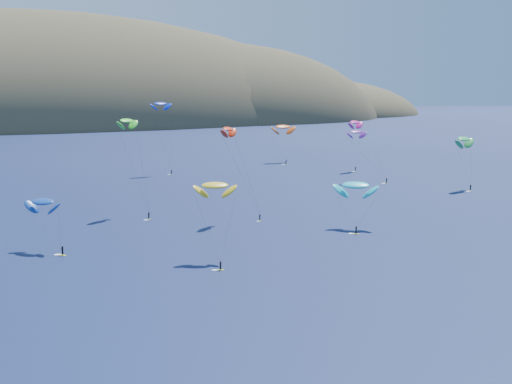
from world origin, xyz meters
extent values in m
plane|color=black|center=(0.00, 0.00, 0.00)|extent=(2800.00, 2800.00, 0.00)
ellipsoid|color=#3D3526|center=(20.00, 560.00, -12.60)|extent=(600.00, 300.00, 210.00)
ellipsoid|color=#3D3526|center=(180.00, 540.00, -9.36)|extent=(320.00, 220.00, 156.00)
ellipsoid|color=#3D3526|center=(300.00, 580.00, -5.04)|extent=(240.00, 180.00, 84.00)
cube|color=#FBFC1C|center=(-15.53, 51.35, 0.04)|extent=(1.36, 0.82, 0.07)
cylinder|color=black|center=(-15.53, 51.35, 0.86)|extent=(0.31, 0.31, 1.40)
sphere|color=#8C6047|center=(-15.53, 51.35, 1.67)|extent=(0.23, 0.23, 0.23)
ellipsoid|color=gold|center=(-12.74, 60.73, 14.18)|extent=(8.71, 6.27, 4.42)
cube|color=#FBFC1C|center=(-13.53, 103.53, 0.04)|extent=(1.35, 1.16, 0.08)
cylinder|color=black|center=(-13.53, 103.53, 0.91)|extent=(0.33, 0.33, 1.49)
sphere|color=#8C6047|center=(-13.53, 103.53, 1.78)|extent=(0.25, 0.25, 0.25)
ellipsoid|color=#35D729|center=(-15.54, 114.36, 23.98)|extent=(7.99, 7.21, 4.13)
cube|color=#FBFC1C|center=(18.87, 183.95, 0.04)|extent=(1.39, 0.61, 0.07)
cylinder|color=black|center=(18.87, 183.95, 0.88)|extent=(0.32, 0.32, 1.44)
sphere|color=#8C6047|center=(18.87, 183.95, 1.71)|extent=(0.24, 0.24, 0.24)
ellipsoid|color=#0322CA|center=(17.03, 189.64, 25.83)|extent=(8.71, 5.15, 4.56)
cube|color=#FBFC1C|center=(23.76, 67.23, 0.04)|extent=(1.34, 1.25, 0.08)
cylinder|color=black|center=(23.76, 67.23, 0.93)|extent=(0.33, 0.33, 1.52)
sphere|color=#8C6047|center=(23.76, 67.23, 1.81)|extent=(0.26, 0.26, 0.26)
ellipsoid|color=#12B1BB|center=(27.87, 74.14, 9.95)|extent=(10.56, 10.13, 5.58)
cube|color=#FBFC1C|center=(77.19, 131.24, 0.04)|extent=(1.47, 0.45, 0.08)
cylinder|color=black|center=(77.19, 131.24, 0.95)|extent=(0.34, 0.34, 1.56)
sphere|color=#8C6047|center=(77.19, 131.24, 1.86)|extent=(0.26, 0.26, 0.26)
ellipsoid|color=#651B90|center=(70.59, 140.16, 16.97)|extent=(7.59, 3.65, 4.20)
cube|color=#FBFC1C|center=(85.22, 162.88, 0.04)|extent=(1.43, 0.95, 0.08)
cylinder|color=black|center=(85.22, 162.88, 0.91)|extent=(0.32, 0.32, 1.48)
sphere|color=#8C6047|center=(85.22, 162.88, 1.77)|extent=(0.25, 0.25, 0.25)
ellipsoid|color=#D2198E|center=(87.16, 166.66, 18.48)|extent=(9.45, 7.23, 4.78)
cube|color=#FBFC1C|center=(10.78, 90.43, 0.03)|extent=(1.15, 1.11, 0.07)
cylinder|color=black|center=(10.78, 90.43, 0.81)|extent=(0.29, 0.29, 1.33)
sphere|color=#8C6047|center=(10.78, 90.43, 1.58)|extent=(0.22, 0.22, 0.22)
ellipsoid|color=red|center=(4.44, 95.01, 22.46)|extent=(7.23, 7.05, 3.85)
cube|color=#FBFC1C|center=(-39.55, 74.74, 0.04)|extent=(1.31, 1.39, 0.08)
cylinder|color=black|center=(-39.55, 74.74, 0.97)|extent=(0.35, 0.35, 1.58)
sphere|color=#8C6047|center=(-39.55, 74.74, 1.89)|extent=(0.27, 0.27, 0.27)
ellipsoid|color=navy|center=(-41.94, 81.77, 9.86)|extent=(8.26, 8.60, 4.55)
cube|color=#FBFC1C|center=(71.87, 194.62, 0.04)|extent=(1.57, 0.49, 0.09)
cylinder|color=black|center=(71.87, 194.62, 1.02)|extent=(0.37, 0.37, 1.67)
sphere|color=#8C6047|center=(71.87, 194.62, 2.00)|extent=(0.28, 0.28, 0.28)
ellipsoid|color=#CC5217|center=(75.58, 204.59, 14.91)|extent=(11.12, 5.38, 6.14)
cube|color=#FBFC1C|center=(91.09, 106.16, 0.04)|extent=(1.60, 1.02, 0.09)
cylinder|color=black|center=(91.09, 106.16, 1.02)|extent=(0.36, 0.36, 1.66)
sphere|color=#8C6047|center=(91.09, 106.16, 1.98)|extent=(0.28, 0.28, 0.28)
ellipsoid|color=green|center=(92.32, 111.36, 15.89)|extent=(10.85, 8.07, 5.49)
camera|label=1|loc=(-62.60, -65.14, 33.87)|focal=50.00mm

